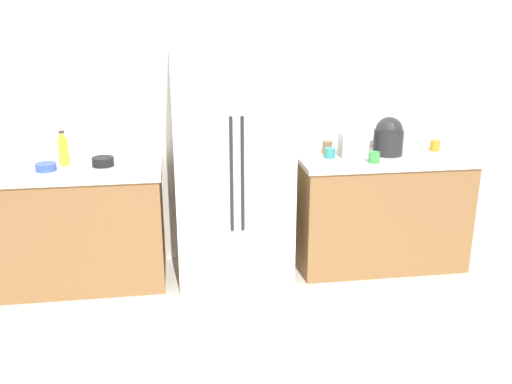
# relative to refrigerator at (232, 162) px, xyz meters

# --- Properties ---
(ground_plane) EXTENTS (9.93, 9.93, 0.00)m
(ground_plane) POSITION_rel_refrigerator_xyz_m (0.10, -1.27, -0.94)
(ground_plane) COLOR beige
(kitchen_back_panel) EXTENTS (4.97, 0.10, 2.62)m
(kitchen_back_panel) POSITION_rel_refrigerator_xyz_m (0.10, 0.41, 0.37)
(kitchen_back_panel) COLOR silver
(kitchen_back_panel) RESTS_ON ground_plane
(counter_left) EXTENTS (1.50, 0.67, 0.93)m
(counter_left) POSITION_rel_refrigerator_xyz_m (-1.29, 0.03, -0.47)
(counter_left) COLOR olive
(counter_left) RESTS_ON ground_plane
(counter_right) EXTENTS (1.40, 0.67, 0.93)m
(counter_right) POSITION_rel_refrigerator_xyz_m (1.24, 0.03, -0.47)
(counter_right) COLOR olive
(counter_right) RESTS_ON ground_plane
(refrigerator) EXTENTS (0.89, 0.71, 1.88)m
(refrigerator) POSITION_rel_refrigerator_xyz_m (0.00, 0.00, 0.00)
(refrigerator) COLOR white
(refrigerator) RESTS_ON ground_plane
(toaster) EXTENTS (0.22, 0.14, 0.19)m
(toaster) POSITION_rel_refrigerator_xyz_m (1.00, 0.08, 0.09)
(toaster) COLOR silver
(toaster) RESTS_ON counter_right
(rice_cooker) EXTENTS (0.24, 0.24, 0.31)m
(rice_cooker) POSITION_rel_refrigerator_xyz_m (1.29, 0.09, 0.14)
(rice_cooker) COLOR #262628
(rice_cooker) RESTS_ON counter_right
(bottle_a) EXTENTS (0.07, 0.07, 0.27)m
(bottle_a) POSITION_rel_refrigerator_xyz_m (-1.27, 0.13, 0.11)
(bottle_a) COLOR yellow
(bottle_a) RESTS_ON counter_left
(cup_a) EXTENTS (0.08, 0.08, 0.10)m
(cup_a) POSITION_rel_refrigerator_xyz_m (0.81, 0.20, 0.04)
(cup_a) COLOR brown
(cup_a) RESTS_ON counter_right
(cup_b) EXTENTS (0.09, 0.09, 0.09)m
(cup_b) POSITION_rel_refrigerator_xyz_m (1.09, -0.14, 0.04)
(cup_b) COLOR green
(cup_b) RESTS_ON counter_right
(cup_c) EXTENTS (0.08, 0.08, 0.08)m
(cup_c) POSITION_rel_refrigerator_xyz_m (0.80, 0.06, 0.03)
(cup_c) COLOR teal
(cup_c) RESTS_ON counter_right
(cup_d) EXTENTS (0.08, 0.08, 0.09)m
(cup_d) POSITION_rel_refrigerator_xyz_m (1.74, 0.16, 0.04)
(cup_d) COLOR orange
(cup_d) RESTS_ON counter_right
(bowl_a) EXTENTS (0.16, 0.16, 0.07)m
(bowl_a) POSITION_rel_refrigerator_xyz_m (-0.98, 0.07, 0.03)
(bowl_a) COLOR black
(bowl_a) RESTS_ON counter_left
(bowl_b) EXTENTS (0.15, 0.15, 0.05)m
(bowl_b) POSITION_rel_refrigerator_xyz_m (-1.38, -0.00, 0.02)
(bowl_b) COLOR blue
(bowl_b) RESTS_ON counter_left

